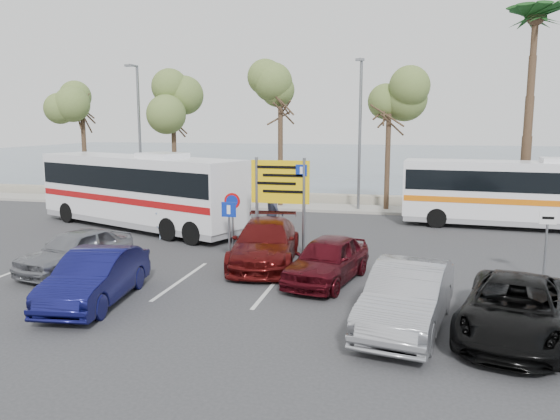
% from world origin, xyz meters
% --- Properties ---
extents(ground, '(120.00, 120.00, 0.00)m').
position_xyz_m(ground, '(0.00, 0.00, 0.00)').
color(ground, '#303033').
rests_on(ground, ground).
extents(kerb_strip, '(44.00, 2.40, 0.15)m').
position_xyz_m(kerb_strip, '(0.00, 14.00, 0.07)').
color(kerb_strip, '#9C978D').
rests_on(kerb_strip, ground).
extents(seawall, '(48.00, 0.80, 0.60)m').
position_xyz_m(seawall, '(0.00, 16.00, 0.30)').
color(seawall, gray).
rests_on(seawall, ground).
extents(sea, '(140.00, 140.00, 0.00)m').
position_xyz_m(sea, '(0.00, 60.00, 0.01)').
color(sea, '#384C5A').
rests_on(sea, ground).
extents(tree_far_left, '(3.20, 3.20, 7.60)m').
position_xyz_m(tree_far_left, '(-14.00, 14.00, 6.33)').
color(tree_far_left, '#382619').
rests_on(tree_far_left, kerb_strip).
extents(tree_left, '(3.20, 3.20, 7.20)m').
position_xyz_m(tree_left, '(-8.00, 14.00, 6.00)').
color(tree_left, '#382619').
rests_on(tree_left, kerb_strip).
extents(tree_mid, '(3.20, 3.20, 8.00)m').
position_xyz_m(tree_mid, '(-1.50, 14.00, 6.65)').
color(tree_mid, '#382619').
rests_on(tree_mid, kerb_strip).
extents(tree_right, '(3.20, 3.20, 7.40)m').
position_xyz_m(tree_right, '(4.50, 14.00, 6.17)').
color(tree_right, '#382619').
rests_on(tree_right, kerb_strip).
extents(palm_tree, '(4.80, 4.80, 11.20)m').
position_xyz_m(palm_tree, '(11.50, 14.00, 9.87)').
color(palm_tree, '#382619').
rests_on(palm_tree, kerb_strip).
extents(street_lamp_left, '(0.45, 1.15, 8.01)m').
position_xyz_m(street_lamp_left, '(-10.00, 13.52, 4.60)').
color(street_lamp_left, slate).
rests_on(street_lamp_left, kerb_strip).
extents(street_lamp_right, '(0.45, 1.15, 8.01)m').
position_xyz_m(street_lamp_right, '(3.00, 13.52, 4.60)').
color(street_lamp_right, slate).
rests_on(street_lamp_right, kerb_strip).
extents(direction_sign, '(2.20, 0.12, 3.60)m').
position_xyz_m(direction_sign, '(1.00, 3.20, 2.43)').
color(direction_sign, slate).
rests_on(direction_sign, ground).
extents(sign_no_stop, '(0.60, 0.08, 2.35)m').
position_xyz_m(sign_no_stop, '(-0.60, 2.38, 1.58)').
color(sign_no_stop, slate).
rests_on(sign_no_stop, ground).
extents(sign_parking, '(0.50, 0.07, 2.25)m').
position_xyz_m(sign_parking, '(-0.20, 0.79, 1.47)').
color(sign_parking, slate).
rests_on(sign_parking, ground).
extents(sign_taxi, '(0.50, 0.07, 2.20)m').
position_xyz_m(sign_taxi, '(9.80, 1.49, 1.42)').
color(sign_taxi, slate).
rests_on(sign_taxi, ground).
extents(lane_markings, '(12.02, 4.20, 0.01)m').
position_xyz_m(lane_markings, '(-1.14, -1.00, 0.00)').
color(lane_markings, silver).
rests_on(lane_markings, ground).
extents(coach_bus_left, '(11.46, 6.65, 3.56)m').
position_xyz_m(coach_bus_left, '(-6.50, 6.50, 1.65)').
color(coach_bus_left, white).
rests_on(coach_bus_left, ground).
extents(coach_bus_right, '(10.73, 3.05, 3.30)m').
position_xyz_m(coach_bus_right, '(10.76, 10.50, 1.53)').
color(coach_bus_right, white).
rests_on(coach_bus_right, ground).
extents(car_silver_a, '(2.65, 4.43, 1.41)m').
position_xyz_m(car_silver_a, '(-5.00, -0.78, 0.71)').
color(car_silver_a, slate).
rests_on(car_silver_a, ground).
extents(car_blue, '(2.03, 4.53, 1.44)m').
position_xyz_m(car_blue, '(-2.60, -3.50, 0.72)').
color(car_blue, '#10114B').
rests_on(car_blue, ground).
extents(car_maroon, '(2.78, 5.46, 1.52)m').
position_xyz_m(car_maroon, '(0.87, 1.50, 0.76)').
color(car_maroon, '#530E0D').
rests_on(car_maroon, ground).
extents(car_red, '(2.56, 4.43, 1.42)m').
position_xyz_m(car_red, '(3.27, -0.11, 0.71)').
color(car_red, '#450911').
rests_on(car_red, ground).
extents(suv_black, '(3.40, 5.29, 1.36)m').
position_xyz_m(suv_black, '(8.07, -3.50, 0.68)').
color(suv_black, black).
rests_on(suv_black, ground).
extents(car_silver_b, '(2.46, 4.95, 1.56)m').
position_xyz_m(car_silver_b, '(5.67, -3.50, 0.78)').
color(car_silver_b, '#939398').
rests_on(car_silver_b, ground).
extents(pedestrian_near, '(0.71, 0.59, 1.67)m').
position_xyz_m(pedestrian_near, '(-4.36, 4.49, 0.84)').
color(pedestrian_near, '#8EA8CE').
rests_on(pedestrian_near, ground).
extents(pedestrian_far, '(0.94, 1.10, 1.96)m').
position_xyz_m(pedestrian_far, '(0.00, 6.50, 0.98)').
color(pedestrian_far, '#2E3246').
rests_on(pedestrian_far, ground).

